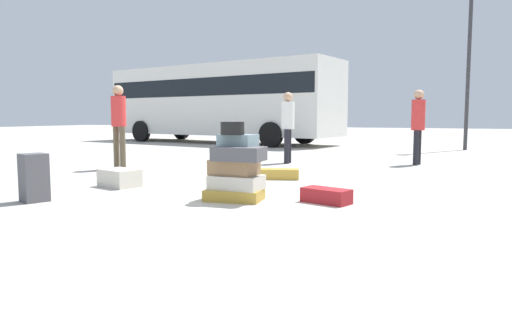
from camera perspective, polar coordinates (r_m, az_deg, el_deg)
name	(u,v)px	position (r m, az deg, el deg)	size (l,w,h in m)	color
ground_plane	(216,201)	(6.03, -4.95, -5.10)	(80.00, 80.00, 0.00)	#ADA89E
suitcase_tower	(236,169)	(6.05, -2.50, -1.06)	(0.81, 0.60, 1.03)	#B28C33
suitcase_tan_upright_blue	(276,174)	(8.11, 2.50, -1.74)	(0.80, 0.29, 0.18)	#B28C33
suitcase_cream_white_trunk	(120,178)	(7.54, -16.51, -2.14)	(0.62, 0.42, 0.28)	beige
suitcase_maroon_foreground_near	(326,196)	(5.95, 8.67, -4.38)	(0.61, 0.30, 0.19)	maroon
suitcase_charcoal_behind_tower	(34,178)	(6.60, -25.74, -1.97)	(0.29, 0.30, 0.62)	#4C4C51
person_bearded_onlooker	(288,121)	(10.80, 3.96, 4.81)	(0.30, 0.34, 1.66)	black
person_tourist_with_camera	(418,121)	(11.03, 19.40, 4.63)	(0.30, 0.34, 1.69)	black
person_passerby_in_red	(119,119)	(9.97, -16.61, 4.86)	(0.33, 0.30, 1.73)	brown
parked_bus	(219,98)	(19.33, -4.58, 7.59)	(10.62, 4.43, 3.15)	silver
lamp_post	(471,17)	(16.84, 24.99, 15.74)	(0.36, 0.36, 6.60)	#333338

